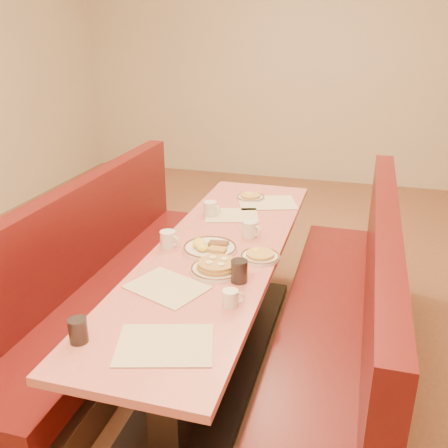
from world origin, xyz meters
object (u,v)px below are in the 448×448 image
(eggs_plate, at_px, (209,247))
(coffee_mug_a, at_px, (231,298))
(booth_right, at_px, (343,327))
(coffee_mug_d, at_px, (211,208))
(pancake_plate, at_px, (217,267))
(booth_left, at_px, (107,291))
(diner_table, at_px, (218,306))
(coffee_mug_b, at_px, (168,239))
(soda_tumbler_mid, at_px, (239,271))
(soda_tumbler_near, at_px, (78,331))
(coffee_mug_c, at_px, (250,229))

(eggs_plate, bearing_deg, coffee_mug_a, -63.01)
(booth_right, xyz_separation_m, coffee_mug_d, (-0.93, 0.50, 0.44))
(pancake_plate, distance_m, eggs_plate, 0.25)
(coffee_mug_d, bearing_deg, booth_left, -120.10)
(diner_table, xyz_separation_m, pancake_plate, (0.07, -0.26, 0.40))
(diner_table, distance_m, coffee_mug_d, 0.68)
(coffee_mug_b, bearing_deg, soda_tumbler_mid, -14.94)
(pancake_plate, bearing_deg, coffee_mug_a, -62.77)
(pancake_plate, relative_size, coffee_mug_b, 2.25)
(diner_table, bearing_deg, coffee_mug_a, -67.73)
(diner_table, relative_size, soda_tumbler_near, 23.93)
(pancake_plate, distance_m, coffee_mug_c, 0.49)
(diner_table, bearing_deg, eggs_plate, -139.55)
(coffee_mug_d, bearing_deg, pancake_plate, -53.40)
(booth_left, bearing_deg, soda_tumbler_near, -65.70)
(coffee_mug_c, height_order, soda_tumbler_near, soda_tumbler_near)
(eggs_plate, height_order, coffee_mug_c, coffee_mug_c)
(booth_left, relative_size, pancake_plate, 8.96)
(coffee_mug_a, bearing_deg, coffee_mug_b, 112.66)
(eggs_plate, distance_m, coffee_mug_d, 0.56)
(coffee_mug_c, relative_size, coffee_mug_d, 1.02)
(soda_tumbler_near, xyz_separation_m, soda_tumbler_mid, (0.49, 0.66, 0.01))
(booth_right, distance_m, coffee_mug_d, 1.14)
(booth_right, bearing_deg, pancake_plate, -158.30)
(booth_left, distance_m, soda_tumbler_mid, 1.10)
(eggs_plate, bearing_deg, diner_table, 40.45)
(booth_right, distance_m, pancake_plate, 0.82)
(coffee_mug_b, xyz_separation_m, coffee_mug_c, (0.42, 0.27, 0.00))
(coffee_mug_a, bearing_deg, diner_table, 90.41)
(diner_table, relative_size, coffee_mug_c, 20.23)
(soda_tumbler_near, bearing_deg, coffee_mug_c, 71.07)
(diner_table, relative_size, eggs_plate, 8.13)
(booth_left, xyz_separation_m, soda_tumbler_mid, (0.95, -0.34, 0.45))
(coffee_mug_b, xyz_separation_m, soda_tumbler_near, (-0.00, -0.95, 0.00))
(coffee_mug_b, bearing_deg, booth_right, 18.49)
(pancake_plate, height_order, coffee_mug_a, coffee_mug_a)
(diner_table, bearing_deg, booth_right, 0.00)
(booth_right, height_order, soda_tumbler_near, booth_right)
(coffee_mug_a, xyz_separation_m, coffee_mug_c, (-0.09, 0.79, 0.01))
(coffee_mug_c, distance_m, soda_tumbler_near, 1.29)
(soda_tumbler_near, bearing_deg, soda_tumbler_mid, 53.33)
(coffee_mug_a, xyz_separation_m, soda_tumbler_mid, (-0.02, 0.23, 0.02))
(coffee_mug_d, bearing_deg, coffee_mug_c, -22.81)
(pancake_plate, relative_size, coffee_mug_d, 2.30)
(eggs_plate, relative_size, coffee_mug_d, 2.54)
(eggs_plate, relative_size, coffee_mug_c, 2.49)
(pancake_plate, distance_m, coffee_mug_a, 0.35)
(coffee_mug_d, relative_size, soda_tumbler_mid, 1.05)
(pancake_plate, relative_size, eggs_plate, 0.91)
(coffee_mug_b, relative_size, soda_tumbler_near, 1.19)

